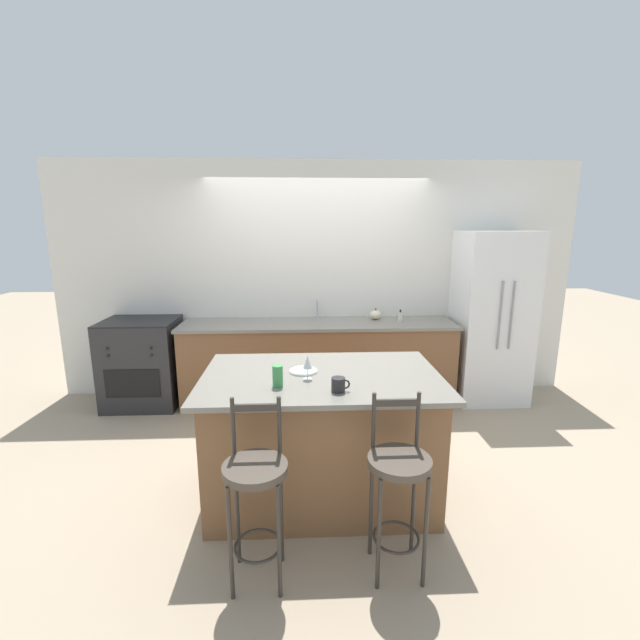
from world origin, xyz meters
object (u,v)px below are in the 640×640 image
at_px(bar_stool_far, 398,480).
at_px(dinner_plate, 303,371).
at_px(oven_range, 143,363).
at_px(coffee_mug, 339,385).
at_px(soap_bottle, 400,317).
at_px(refrigerator, 491,318).
at_px(pumpkin_decoration, 376,315).
at_px(wine_glass, 308,363).
at_px(tumbler_cup, 278,376).
at_px(bar_stool_near, 256,487).

height_order(bar_stool_far, dinner_plate, bar_stool_far).
distance_m(oven_range, bar_stool_far, 3.41).
relative_size(coffee_mug, soap_bottle, 0.89).
xyz_separation_m(oven_range, bar_stool_far, (2.31, -2.51, 0.10)).
xyz_separation_m(refrigerator, soap_bottle, (-1.04, 0.01, 0.02)).
bearing_deg(soap_bottle, pumpkin_decoration, 152.75).
xyz_separation_m(dinner_plate, wine_glass, (0.03, -0.15, 0.11)).
bearing_deg(bar_stool_far, dinner_plate, 123.00).
height_order(dinner_plate, soap_bottle, soap_bottle).
xyz_separation_m(refrigerator, tumbler_cup, (-2.31, -1.97, 0.06)).
bearing_deg(wine_glass, bar_stool_far, -52.79).
relative_size(refrigerator, soap_bottle, 14.24).
distance_m(refrigerator, bar_stool_far, 3.00).
xyz_separation_m(oven_range, pumpkin_decoration, (2.63, 0.14, 0.49)).
xyz_separation_m(oven_range, dinner_plate, (1.78, -1.70, 0.47)).
bearing_deg(refrigerator, soap_bottle, 179.45).
bearing_deg(bar_stool_far, bar_stool_near, -177.80).
bearing_deg(dinner_plate, pumpkin_decoration, 65.30).
height_order(oven_range, bar_stool_near, bar_stool_near).
xyz_separation_m(bar_stool_near, soap_bottle, (1.37, 2.55, 0.40)).
bearing_deg(coffee_mug, wine_glass, 130.25).
relative_size(oven_range, coffee_mug, 8.08).
height_order(bar_stool_near, wine_glass, wine_glass).
relative_size(dinner_plate, pumpkin_decoration, 1.52).
height_order(coffee_mug, pumpkin_decoration, pumpkin_decoration).
height_order(refrigerator, pumpkin_decoration, refrigerator).
bearing_deg(coffee_mug, pumpkin_decoration, 74.31).
bearing_deg(coffee_mug, bar_stool_near, -137.11).
bearing_deg(dinner_plate, soap_bottle, 57.16).
relative_size(bar_stool_far, tumbler_cup, 7.33).
bearing_deg(bar_stool_far, wine_glass, 127.21).
relative_size(refrigerator, coffee_mug, 16.02).
xyz_separation_m(refrigerator, oven_range, (-3.92, 0.01, -0.48)).
bearing_deg(bar_stool_near, refrigerator, 46.48).
distance_m(bar_stool_far, pumpkin_decoration, 2.70).
bearing_deg(bar_stool_far, soap_bottle, 77.09).
bearing_deg(pumpkin_decoration, dinner_plate, -114.70).
height_order(oven_range, wine_glass, wine_glass).
distance_m(dinner_plate, pumpkin_decoration, 2.02).
xyz_separation_m(bar_stool_near, coffee_mug, (0.49, 0.46, 0.41)).
relative_size(oven_range, tumbler_cup, 6.74).
bearing_deg(coffee_mug, refrigerator, 47.33).
distance_m(bar_stool_near, dinner_plate, 0.96).
distance_m(pumpkin_decoration, soap_bottle, 0.29).
bearing_deg(oven_range, dinner_plate, -43.64).
bearing_deg(wine_glass, soap_bottle, 60.03).
bearing_deg(tumbler_cup, bar_stool_near, -100.10).
relative_size(coffee_mug, tumbler_cup, 0.83).
distance_m(bar_stool_near, wine_glass, 0.89).
bearing_deg(soap_bottle, coffee_mug, -112.84).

